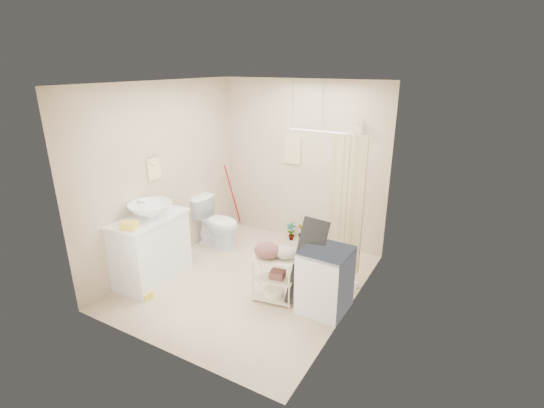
{
  "coord_description": "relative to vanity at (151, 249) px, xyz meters",
  "views": [
    {
      "loc": [
        2.6,
        -3.95,
        2.82
      ],
      "look_at": [
        0.22,
        0.25,
        1.08
      ],
      "focal_mm": 26.0,
      "sensor_mm": 36.0,
      "label": 1
    }
  ],
  "objects": [
    {
      "name": "floor",
      "position": [
        1.16,
        0.6,
        -0.46
      ],
      "size": [
        3.2,
        3.2,
        0.0
      ],
      "primitive_type": "plane",
      "color": "beige",
      "rests_on": "ground"
    },
    {
      "name": "ceiling",
      "position": [
        1.16,
        0.6,
        2.14
      ],
      "size": [
        2.8,
        3.2,
        0.04
      ],
      "primitive_type": "cube",
      "color": "silver",
      "rests_on": "ground"
    },
    {
      "name": "wall_back",
      "position": [
        1.16,
        2.2,
        0.84
      ],
      "size": [
        2.8,
        0.04,
        2.6
      ],
      "primitive_type": "cube",
      "color": "beige",
      "rests_on": "ground"
    },
    {
      "name": "wall_front",
      "position": [
        1.16,
        -1.0,
        0.84
      ],
      "size": [
        2.8,
        0.04,
        2.6
      ],
      "primitive_type": "cube",
      "color": "beige",
      "rests_on": "ground"
    },
    {
      "name": "wall_left",
      "position": [
        -0.24,
        0.6,
        0.84
      ],
      "size": [
        0.04,
        3.2,
        2.6
      ],
      "primitive_type": "cube",
      "color": "beige",
      "rests_on": "ground"
    },
    {
      "name": "wall_right",
      "position": [
        2.56,
        0.6,
        0.84
      ],
      "size": [
        0.04,
        3.2,
        2.6
      ],
      "primitive_type": "cube",
      "color": "beige",
      "rests_on": "ground"
    },
    {
      "name": "vanity",
      "position": [
        0.0,
        0.0,
        0.0
      ],
      "size": [
        0.63,
        1.07,
        0.92
      ],
      "primitive_type": "cube",
      "rotation": [
        0.0,
        0.0,
        0.05
      ],
      "color": "white",
      "rests_on": "ground"
    },
    {
      "name": "sink",
      "position": [
        0.04,
        0.03,
        0.56
      ],
      "size": [
        0.7,
        0.7,
        0.19
      ],
      "primitive_type": "imported",
      "rotation": [
        0.0,
        0.0,
        -0.29
      ],
      "color": "white",
      "rests_on": "vanity"
    },
    {
      "name": "counter_basket",
      "position": [
        0.1,
        -0.38,
        0.51
      ],
      "size": [
        0.21,
        0.18,
        0.1
      ],
      "primitive_type": "cube",
      "rotation": [
        0.0,
        0.0,
        0.32
      ],
      "color": "yellow",
      "rests_on": "vanity"
    },
    {
      "name": "floor_basket",
      "position": [
        0.24,
        -0.39,
        -0.39
      ],
      "size": [
        0.27,
        0.22,
        0.13
      ],
      "primitive_type": "cube",
      "rotation": [
        0.0,
        0.0,
        -0.17
      ],
      "color": "yellow",
      "rests_on": "ground"
    },
    {
      "name": "toilet",
      "position": [
        0.12,
        1.3,
        -0.06
      ],
      "size": [
        0.82,
        0.5,
        0.81
      ],
      "primitive_type": "imported",
      "rotation": [
        0.0,
        0.0,
        1.51
      ],
      "color": "white",
      "rests_on": "ground"
    },
    {
      "name": "mop",
      "position": [
        -0.11,
        2.03,
        0.13
      ],
      "size": [
        0.13,
        0.13,
        1.17
      ],
      "primitive_type": null,
      "rotation": [
        0.0,
        0.0,
        0.2
      ],
      "color": "#9E0709",
      "rests_on": "ground"
    },
    {
      "name": "potted_plant_a",
      "position": [
        1.06,
        2.07,
        -0.31
      ],
      "size": [
        0.17,
        0.13,
        0.31
      ],
      "primitive_type": "imported",
      "rotation": [
        0.0,
        0.0,
        0.12
      ],
      "color": "brown",
      "rests_on": "ground"
    },
    {
      "name": "potted_plant_b",
      "position": [
        1.31,
        2.04,
        -0.28
      ],
      "size": [
        0.25,
        0.26,
        0.36
      ],
      "primitive_type": "imported",
      "rotation": [
        0.0,
        0.0,
        -0.87
      ],
      "color": "brown",
      "rests_on": "ground"
    },
    {
      "name": "hanging_towel",
      "position": [
        1.01,
        2.18,
        1.04
      ],
      "size": [
        0.28,
        0.03,
        0.42
      ],
      "primitive_type": "cube",
      "color": "beige",
      "rests_on": "wall_back"
    },
    {
      "name": "towel_ring",
      "position": [
        -0.22,
        0.4,
        1.01
      ],
      "size": [
        0.04,
        0.22,
        0.34
      ],
      "primitive_type": null,
      "color": "#F6DD96",
      "rests_on": "wall_left"
    },
    {
      "name": "tp_holder",
      "position": [
        -0.2,
        0.65,
        0.26
      ],
      "size": [
        0.08,
        0.12,
        0.14
      ],
      "primitive_type": null,
      "color": "white",
      "rests_on": "wall_left"
    },
    {
      "name": "shower",
      "position": [
        2.01,
        1.65,
        0.59
      ],
      "size": [
        1.1,
        1.1,
        2.1
      ],
      "primitive_type": null,
      "color": "white",
      "rests_on": "ground"
    },
    {
      "name": "shampoo_bottle_a",
      "position": [
        1.82,
        2.11,
        0.99
      ],
      "size": [
        0.12,
        0.12,
        0.26
      ],
      "primitive_type": "imported",
      "rotation": [
        0.0,
        0.0,
        0.24
      ],
      "color": "silver",
      "rests_on": "shower"
    },
    {
      "name": "shampoo_bottle_b",
      "position": [
        1.84,
        2.11,
        0.94
      ],
      "size": [
        0.1,
        0.1,
        0.16
      ],
      "primitive_type": "imported",
      "rotation": [
        0.0,
        0.0,
        0.41
      ],
      "color": "#3A509D",
      "rests_on": "shower"
    },
    {
      "name": "washing_machine",
      "position": [
        2.3,
        0.51,
        -0.07
      ],
      "size": [
        0.55,
        0.57,
        0.79
      ],
      "primitive_type": "cube",
      "rotation": [
        0.0,
        0.0,
        -0.03
      ],
      "color": "white",
      "rests_on": "ground"
    },
    {
      "name": "laundry_rack",
      "position": [
        1.68,
        0.39,
        -0.11
      ],
      "size": [
        0.55,
        0.38,
        0.7
      ],
      "primitive_type": null,
      "rotation": [
        0.0,
        0.0,
        0.17
      ],
      "color": "beige",
      "rests_on": "ground"
    },
    {
      "name": "ironing_board",
      "position": [
        2.06,
        0.5,
        0.1
      ],
      "size": [
        0.33,
        0.15,
        1.13
      ],
      "primitive_type": null,
      "rotation": [
        0.0,
        0.0,
        0.19
      ],
      "color": "black",
      "rests_on": "ground"
    }
  ]
}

